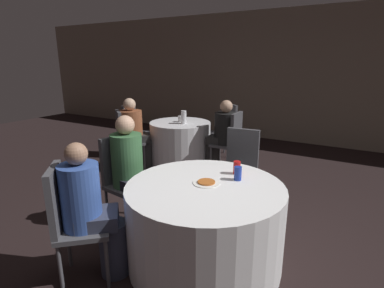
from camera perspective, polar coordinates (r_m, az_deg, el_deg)
name	(u,v)px	position (r m, az deg, el deg)	size (l,w,h in m)	color
ground_plane	(220,262)	(2.88, 5.31, -21.55)	(16.00, 16.00, 0.00)	black
wall_back	(315,78)	(6.81, 22.46, 11.55)	(16.00, 0.06, 2.80)	gray
table_near	(205,224)	(2.70, 2.40, -14.97)	(1.35, 1.35, 0.73)	white
table_far	(180,143)	(5.21, -2.24, 0.22)	(1.04, 1.04, 0.73)	silver
chair_near_north	(240,163)	(3.56, 9.17, -3.65)	(0.43, 0.44, 0.98)	#47474C
chair_near_southwest	(69,215)	(2.58, -22.34, -12.39)	(0.56, 0.56, 0.98)	#47474C
chair_near_west	(122,173)	(3.30, -13.20, -5.43)	(0.46, 0.45, 0.98)	#47474C
chair_far_west	(133,127)	(5.60, -11.10, 3.28)	(0.45, 0.45, 0.98)	#47474C
chair_far_east	(231,137)	(4.74, 7.48, 1.26)	(0.41, 0.40, 0.98)	#47474C
chair_far_northeast	(227,126)	(5.59, 6.59, 3.46)	(0.56, 0.56, 0.98)	#47474C
chair_far_southwest	(125,135)	(4.96, -12.66, 1.63)	(0.56, 0.56, 0.98)	#47474C
person_black_shirt	(222,135)	(4.80, 5.65, 1.72)	(0.52, 0.36, 1.16)	#282828
person_blue_shirt	(93,213)	(2.56, -18.32, -12.39)	(0.45, 0.44, 1.16)	#33384C
person_green_jacket	(132,174)	(3.17, -11.30, -5.57)	(0.50, 0.35, 1.21)	black
person_floral_shirt	(135,132)	(4.97, -10.86, 2.18)	(0.50, 0.51, 1.17)	#282828
pizza_plate_near	(206,182)	(2.58, 2.76, -7.32)	(0.23, 0.23, 0.02)	white
soda_can_blue	(238,173)	(2.66, 8.73, -5.56)	(0.07, 0.07, 0.12)	#1E38A5
soda_can_red	(237,168)	(2.79, 8.53, -4.46)	(0.07, 0.07, 0.12)	red
bottle_far	(184,117)	(4.98, -1.59, 5.12)	(0.09, 0.09, 0.22)	white
cup_far	(181,119)	(5.14, -2.18, 4.79)	(0.09, 0.09, 0.10)	white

